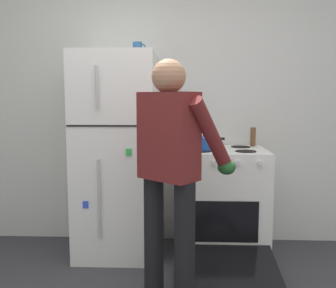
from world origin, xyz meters
TOP-DOWN VIEW (x-y plane):
  - kitchen_wall_back at (0.00, 1.95)m, footprint 6.00×0.10m
  - refrigerator at (-0.41, 1.57)m, footprint 0.68×0.72m
  - stove_range at (0.50, 1.55)m, footprint 0.76×1.23m
  - person_cook at (0.10, 0.67)m, footprint 0.65×0.68m
  - red_pot at (0.34, 1.52)m, footprint 0.35×0.25m
  - coffee_mug at (-0.22, 1.62)m, footprint 0.11×0.08m
  - pepper_mill at (0.80, 1.77)m, footprint 0.05×0.05m

SIDE VIEW (x-z plane):
  - stove_range at x=0.50m, z-range -0.01..0.92m
  - refrigerator at x=-0.41m, z-range 0.00..1.74m
  - person_cook at x=0.10m, z-range 0.15..1.75m
  - red_pot at x=0.34m, z-range 0.93..1.04m
  - pepper_mill at x=0.80m, z-range 0.93..1.10m
  - kitchen_wall_back at x=0.00m, z-range 0.00..2.70m
  - coffee_mug at x=-0.22m, z-range 1.74..1.84m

